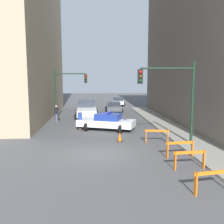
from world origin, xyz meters
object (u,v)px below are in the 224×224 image
(traffic_light_far, at_px, (65,87))
(pedestrian_corner, at_px, (56,113))
(white_truck, at_px, (87,109))
(parked_car_mid, at_px, (118,101))
(barrier_front, at_px, (213,178))
(traffic_light_near, at_px, (175,91))
(police_car, at_px, (107,122))
(barrier_back, at_px, (180,147))
(barrier_corner, at_px, (157,134))
(traffic_cone, at_px, (120,137))
(parked_car_near, at_px, (114,107))
(barrier_mid, at_px, (190,157))
(pedestrian_crossing, at_px, (80,120))

(traffic_light_far, bearing_deg, pedestrian_corner, -123.91)
(white_truck, bearing_deg, pedestrian_corner, -139.20)
(parked_car_mid, distance_m, barrier_front, 31.24)
(traffic_light_far, bearing_deg, traffic_light_near, -53.21)
(police_car, relative_size, barrier_back, 3.16)
(barrier_corner, height_order, traffic_cone, barrier_corner)
(parked_car_near, bearing_deg, traffic_light_near, -78.91)
(parked_car_mid, xyz_separation_m, barrier_mid, (0.64, -28.68, -0.06))
(parked_car_near, bearing_deg, barrier_front, -83.16)
(barrier_front, xyz_separation_m, barrier_mid, (0.10, 2.55, 0.00))
(traffic_light_near, bearing_deg, pedestrian_crossing, 139.61)
(barrier_front, distance_m, barrier_back, 4.35)
(barrier_corner, bearing_deg, barrier_mid, -86.49)
(pedestrian_corner, distance_m, barrier_corner, 11.90)
(traffic_light_near, xyz_separation_m, barrier_front, (-0.70, -6.85, -2.91))
(parked_car_mid, xyz_separation_m, pedestrian_corner, (-7.60, -14.86, 0.19))
(traffic_light_far, relative_size, pedestrian_corner, 3.13)
(pedestrian_corner, height_order, barrier_back, pedestrian_corner)
(parked_car_near, relative_size, barrier_corner, 2.77)
(pedestrian_crossing, bearing_deg, barrier_corner, 44.88)
(parked_car_near, xyz_separation_m, barrier_front, (1.83, -23.36, -0.06))
(traffic_light_near, distance_m, parked_car_near, 16.94)
(white_truck, distance_m, parked_car_near, 5.47)
(traffic_light_far, xyz_separation_m, barrier_back, (7.58, -13.25, -2.78))
(police_car, xyz_separation_m, pedestrian_crossing, (-2.25, 0.21, 0.14))
(traffic_light_near, relative_size, barrier_back, 3.26)
(white_truck, distance_m, barrier_mid, 17.33)
(traffic_light_far, bearing_deg, traffic_cone, -63.78)
(pedestrian_corner, bearing_deg, barrier_corner, -2.82)
(traffic_light_near, distance_m, barrier_corner, 3.12)
(pedestrian_corner, bearing_deg, parked_car_near, 93.20)
(traffic_cone, bearing_deg, barrier_back, -52.28)
(traffic_light_far, height_order, police_car, traffic_light_far)
(parked_car_mid, xyz_separation_m, barrier_front, (0.54, -31.24, -0.06))
(parked_car_mid, bearing_deg, traffic_light_far, -112.30)
(white_truck, bearing_deg, pedestrian_crossing, -94.71)
(barrier_front, height_order, traffic_cone, barrier_front)
(barrier_front, relative_size, traffic_cone, 2.42)
(traffic_light_near, bearing_deg, traffic_light_far, 126.79)
(traffic_light_near, bearing_deg, police_car, 128.19)
(traffic_light_near, bearing_deg, pedestrian_corner, 132.89)
(parked_car_mid, bearing_deg, traffic_light_near, -82.93)
(traffic_light_near, bearing_deg, parked_car_near, 98.72)
(white_truck, height_order, pedestrian_corner, white_truck)
(parked_car_mid, relative_size, pedestrian_corner, 2.66)
(traffic_light_near, xyz_separation_m, pedestrian_corner, (-8.85, 9.53, -2.67))
(barrier_corner, bearing_deg, barrier_front, -88.41)
(parked_car_near, bearing_deg, barrier_mid, -82.35)
(traffic_light_far, bearing_deg, parked_car_near, 46.35)
(white_truck, relative_size, parked_car_near, 1.25)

